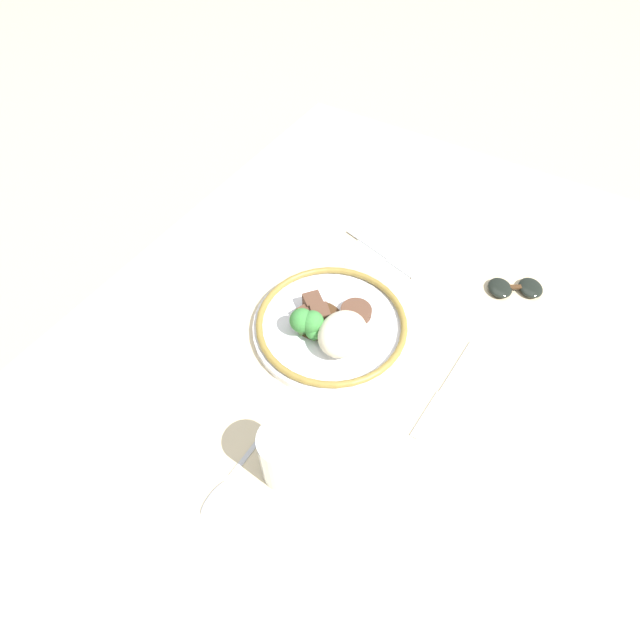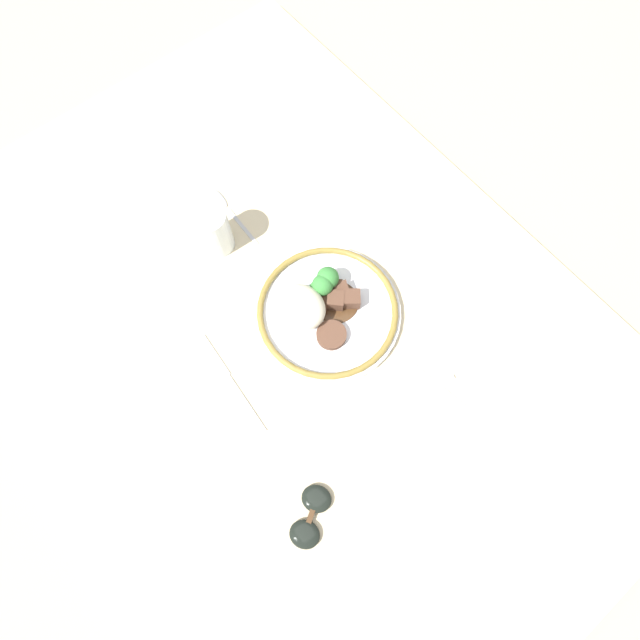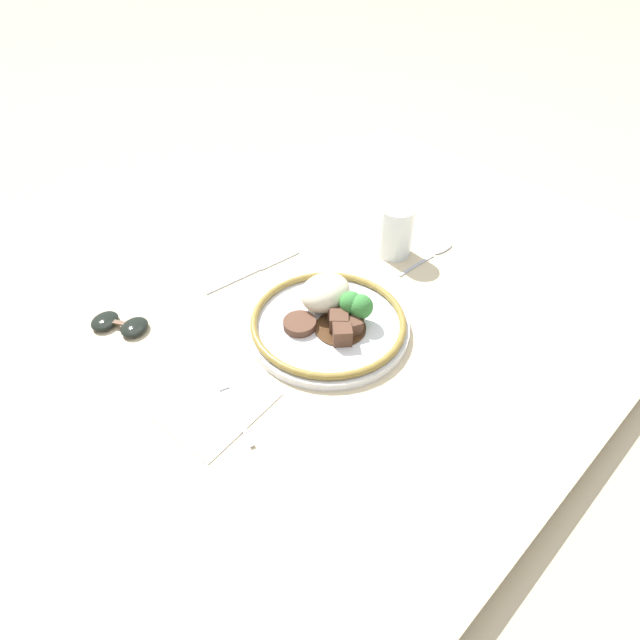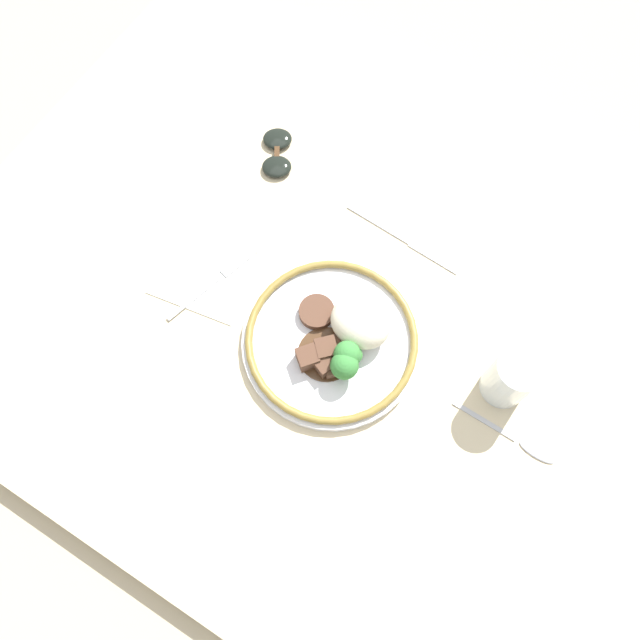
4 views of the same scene
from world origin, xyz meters
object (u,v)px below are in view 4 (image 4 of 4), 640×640
Objects in this scene: juice_glass at (510,379)px; knife at (406,241)px; sunglasses at (277,153)px; plate at (336,339)px; fork at (220,277)px; spoon at (524,444)px.

knife is at bearing 149.34° from juice_glass.
sunglasses is at bearing 176.91° from knife.
juice_glass is (0.25, 0.07, 0.03)m from plate.
fork is 0.25m from sunglasses.
fork is (-0.47, -0.07, -0.04)m from juice_glass.
sunglasses is (-0.05, 0.25, 0.00)m from fork.
sunglasses is at bearing 159.09° from spoon.
fork is 0.31m from knife.
spoon is at bearing -30.35° from knife.
sunglasses is (-0.52, 0.18, -0.04)m from juice_glass.
juice_glass reaches higher than fork.
sunglasses is at bearing 26.53° from fork.
fork is at bearing 179.92° from plate.
spoon is (0.32, 0.01, -0.02)m from plate.
plate is 0.22m from fork.
spoon is 0.63m from sunglasses.
plate is 1.57× the size of fork.
knife is 1.90× the size of sunglasses.
sunglasses is (-0.58, 0.24, 0.01)m from spoon.
knife is at bearing 87.67° from plate.
fork is 0.82× the size of knife.
juice_glass is 0.29m from knife.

